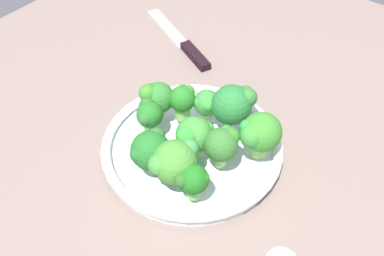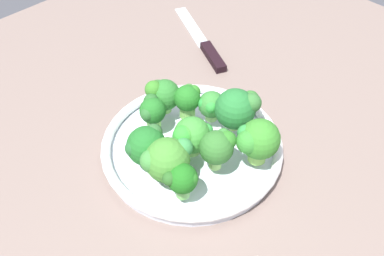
{
  "view_description": "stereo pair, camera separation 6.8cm",
  "coord_description": "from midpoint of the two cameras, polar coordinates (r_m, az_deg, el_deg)",
  "views": [
    {
      "loc": [
        25.39,
        -40.15,
        54.54
      ],
      "look_at": [
        -3.49,
        -1.88,
        5.89
      ],
      "focal_mm": 40.52,
      "sensor_mm": 36.0,
      "label": 1
    },
    {
      "loc": [
        30.52,
        -35.66,
        54.54
      ],
      "look_at": [
        -3.49,
        -1.88,
        5.89
      ],
      "focal_mm": 40.52,
      "sensor_mm": 36.0,
      "label": 2
    }
  ],
  "objects": [
    {
      "name": "ground_plane",
      "position": [
        0.73,
        0.4,
        -4.41
      ],
      "size": [
        130.0,
        130.0,
        2.5
      ],
      "primitive_type": "cube",
      "color": "#77655D"
    },
    {
      "name": "bowl",
      "position": [
        0.71,
        -2.73,
        -2.63
      ],
      "size": [
        29.78,
        29.78,
        2.89
      ],
      "color": "silver",
      "rests_on": "ground_plane"
    },
    {
      "name": "broccoli_floret_0",
      "position": [
        0.72,
        -0.6,
        3.12
      ],
      "size": [
        5.09,
        4.56,
        5.47
      ],
      "color": "#92C969",
      "rests_on": "bowl"
    },
    {
      "name": "broccoli_floret_1",
      "position": [
        0.66,
        -2.84,
        -1.17
      ],
      "size": [
        5.79,
        6.59,
        6.54
      ],
      "color": "#80BE58",
      "rests_on": "bowl"
    },
    {
      "name": "broccoli_floret_2",
      "position": [
        0.64,
        1.02,
        -2.23
      ],
      "size": [
        5.2,
        5.62,
        6.85
      ],
      "color": "#92CE62",
      "rests_on": "bowl"
    },
    {
      "name": "broccoli_floret_3",
      "position": [
        0.73,
        -7.42,
        3.96
      ],
      "size": [
        5.64,
        5.7,
        6.48
      ],
      "color": "#78B053",
      "rests_on": "bowl"
    },
    {
      "name": "broccoli_floret_4",
      "position": [
        0.62,
        -5.5,
        -4.65
      ],
      "size": [
        6.7,
        7.63,
        7.31
      ],
      "color": "#7FB650",
      "rests_on": "bowl"
    },
    {
      "name": "broccoli_floret_5",
      "position": [
        0.65,
        -8.4,
        -3.06
      ],
      "size": [
        6.29,
        6.52,
        6.67
      ],
      "color": "#76B353",
      "rests_on": "bowl"
    },
    {
      "name": "broccoli_floret_6",
      "position": [
        0.61,
        -3.08,
        -7.05
      ],
      "size": [
        4.38,
        4.85,
        5.9
      ],
      "color": "#78C15F",
      "rests_on": "bowl"
    },
    {
      "name": "broccoli_floret_7",
      "position": [
        0.7,
        2.77,
        3.07
      ],
      "size": [
        6.79,
        7.51,
        7.55
      ],
      "color": "#A0C862",
      "rests_on": "bowl"
    },
    {
      "name": "broccoli_floret_8",
      "position": [
        0.66,
        5.93,
        -0.85
      ],
      "size": [
        6.24,
        6.97,
        7.7
      ],
      "color": "#83BC4C",
      "rests_on": "bowl"
    },
    {
      "name": "broccoli_floret_9",
      "position": [
        0.7,
        -8.48,
        1.63
      ],
      "size": [
        4.65,
        4.69,
        5.65
      ],
      "color": "#8AD05C",
      "rests_on": "bowl"
    },
    {
      "name": "broccoli_floret_10",
      "position": [
        0.72,
        -3.92,
        3.63
      ],
      "size": [
        4.45,
        4.65,
        6.28
      ],
      "color": "#76B550",
      "rests_on": "bowl"
    },
    {
      "name": "knife",
      "position": [
        0.95,
        -3.04,
        10.79
      ],
      "size": [
        25.1,
        13.48,
        1.5
      ],
      "color": "silver",
      "rests_on": "ground_plane"
    }
  ]
}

